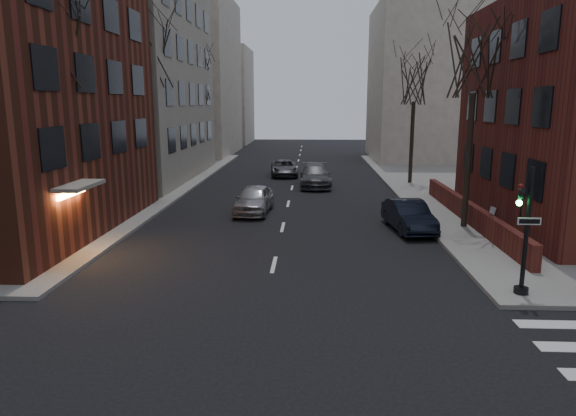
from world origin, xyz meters
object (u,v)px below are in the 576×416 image
Objects in this scene: streetlamp_near at (141,135)px; tree_left_a at (53,39)px; parked_sedan at (409,216)px; sandwich_board at (495,215)px; tree_left_c at (198,80)px; tree_right_b at (415,81)px; traffic_signal at (524,239)px; tree_left_b at (148,55)px; streetlamp_far at (210,122)px; car_lane_silver at (254,199)px; car_lane_gray at (315,176)px; tree_right_a at (475,58)px; car_lane_far at (284,168)px.

tree_left_a is at bearing -94.29° from streetlamp_near.
sandwich_board is at bearing 6.52° from parked_sedan.
streetlamp_near is at bearing 155.23° from parked_sedan.
tree_right_b is at bearing -24.44° from tree_left_c.
traffic_signal is at bearing -85.18° from parked_sedan.
streetlamp_far is at bearing 87.85° from tree_left_b.
traffic_signal is 35.76m from tree_left_c.
car_lane_silver is (-10.58, -10.71, -6.82)m from tree_right_b.
sandwich_board is at bearing -54.65° from car_lane_gray.
tree_right_a is (17.60, -8.00, -0.88)m from tree_left_b.
car_lane_far is (-9.69, 18.15, -7.37)m from tree_right_a.
tree_right_b reaches higher than traffic_signal.
car_lane_far is (-8.82, 27.15, -1.25)m from traffic_signal.
car_lane_gray is (-4.37, 13.06, 0.06)m from parked_sedan.
streetlamp_far is 1.33× the size of car_lane_far.
car_lane_far is (-6.94, 18.56, -0.07)m from parked_sedan.
tree_left_c reaches higher than streetlamp_far.
traffic_signal is 0.41× the size of tree_right_a.
car_lane_gray is at bearing 106.12° from traffic_signal.
traffic_signal is 0.89× the size of car_lane_silver.
traffic_signal reaches higher than sandwich_board.
parked_sedan is (-1.89, 8.59, -1.18)m from traffic_signal.
tree_left_a is 21.38m from sandwich_board.
streetlamp_near is 19.34m from sandwich_board.
parked_sedan is 5.34× the size of sandwich_board.
car_lane_silver is at bearing -33.89° from tree_left_b.
car_lane_silver reaches higher than car_lane_far.
car_lane_far is at bearing -38.67° from streetlamp_far.
traffic_signal reaches higher than car_lane_gray.
tree_right_b is 20.01m from streetlamp_near.
streetlamp_near is (-16.14, 13.01, 2.33)m from traffic_signal.
car_lane_far is at bearing 70.34° from tree_left_a.
tree_right_b reaches higher than car_lane_gray.
streetlamp_far is at bearing 119.76° from sandwich_board.
car_lane_far is at bearing -25.96° from tree_left_c.
tree_left_b is 19.35m from tree_right_a.
car_lane_gray is at bearing 100.95° from parked_sedan.
sandwich_board is (1.70, 0.70, -7.47)m from tree_right_a.
tree_left_a reaches higher than tree_right_b.
car_lane_gray is at bearing -48.96° from streetlamp_far.
car_lane_silver is (6.42, -20.71, -3.47)m from streetlamp_far.
tree_left_c is at bearing 118.36° from traffic_signal.
tree_left_c is at bearing 128.66° from tree_right_a.
tree_right_b is 9.93m from car_lane_gray.
tree_left_a is 18.05m from tree_right_a.
tree_left_a is 1.06× the size of tree_left_c.
tree_left_a is 1.63× the size of streetlamp_far.
tree_left_a reaches higher than car_lane_silver.
parked_sedan reaches higher than car_lane_far.
streetlamp_near reaches higher than car_lane_far.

